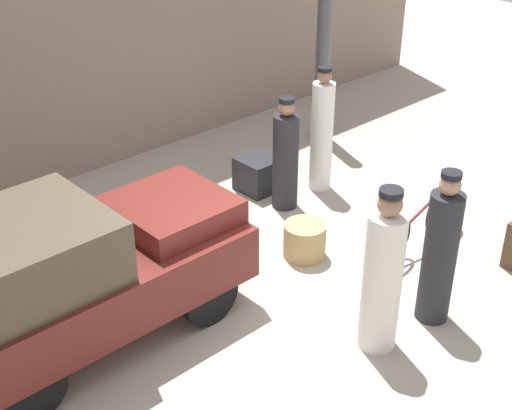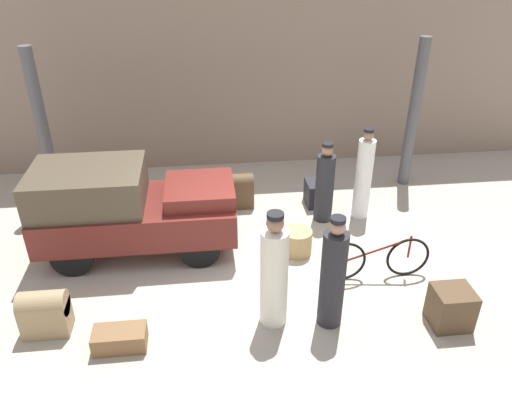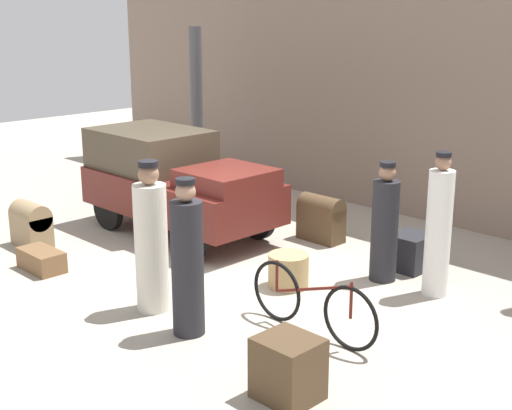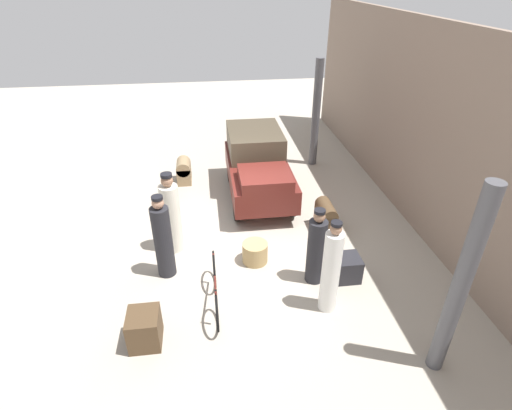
% 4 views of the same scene
% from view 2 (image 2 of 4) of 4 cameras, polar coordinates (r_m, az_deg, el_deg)
% --- Properties ---
extents(ground_plane, '(30.00, 30.00, 0.00)m').
position_cam_2_polar(ground_plane, '(8.84, -1.15, -6.07)').
color(ground_plane, '#A89E8E').
extents(station_building_facade, '(16.00, 0.15, 4.50)m').
position_cam_2_polar(station_building_facade, '(11.62, -3.26, 15.04)').
color(station_building_facade, gray).
rests_on(station_building_facade, ground).
extents(canopy_pillar_left, '(0.24, 0.24, 3.22)m').
position_cam_2_polar(canopy_pillar_left, '(10.78, -23.17, 7.96)').
color(canopy_pillar_left, '#4C4C51').
rests_on(canopy_pillar_left, ground).
extents(canopy_pillar_right, '(0.24, 0.24, 3.22)m').
position_cam_2_polar(canopy_pillar_right, '(11.25, 17.56, 9.81)').
color(canopy_pillar_right, '#4C4C51').
rests_on(canopy_pillar_right, ground).
extents(truck, '(3.38, 1.54, 1.62)m').
position_cam_2_polar(truck, '(8.90, -14.48, -0.10)').
color(truck, black).
rests_on(truck, ground).
extents(bicycle, '(1.80, 0.04, 0.77)m').
position_cam_2_polar(bicycle, '(8.41, 13.58, -6.00)').
color(bicycle, black).
rests_on(bicycle, ground).
extents(wicker_basket, '(0.53, 0.53, 0.45)m').
position_cam_2_polar(wicker_basket, '(8.90, 4.70, -4.19)').
color(wicker_basket, tan).
rests_on(wicker_basket, ground).
extents(porter_standing_middle, '(0.40, 0.40, 1.84)m').
position_cam_2_polar(porter_standing_middle, '(7.08, 2.08, -7.92)').
color(porter_standing_middle, silver).
rests_on(porter_standing_middle, ground).
extents(porter_carrying_trunk, '(0.32, 0.32, 1.85)m').
position_cam_2_polar(porter_carrying_trunk, '(9.89, 12.19, 3.16)').
color(porter_carrying_trunk, white).
rests_on(porter_carrying_trunk, ground).
extents(porter_with_bicycle, '(0.36, 0.36, 1.62)m').
position_cam_2_polar(porter_with_bicycle, '(9.70, 7.85, 2.21)').
color(porter_with_bicycle, '#232328').
rests_on(porter_with_bicycle, ground).
extents(conductor_in_dark_uniform, '(0.36, 0.36, 1.79)m').
position_cam_2_polar(conductor_in_dark_uniform, '(7.15, 8.77, -8.08)').
color(conductor_in_dark_uniform, '#232328').
rests_on(conductor_in_dark_uniform, ground).
extents(trunk_wicker_pale, '(0.73, 0.39, 0.29)m').
position_cam_2_polar(trunk_wicker_pale, '(7.37, -15.30, -14.51)').
color(trunk_wicker_pale, brown).
rests_on(trunk_wicker_pale, ground).
extents(trunk_barrel_dark, '(0.65, 0.40, 0.69)m').
position_cam_2_polar(trunk_barrel_dark, '(7.81, -23.00, -11.19)').
color(trunk_barrel_dark, '#937A56').
rests_on(trunk_barrel_dark, ground).
extents(suitcase_small_leather, '(0.50, 0.56, 0.51)m').
position_cam_2_polar(suitcase_small_leather, '(10.46, 7.10, 1.38)').
color(suitcase_small_leather, '#232328').
rests_on(suitcase_small_leather, ground).
extents(suitcase_tan_flat, '(0.72, 0.36, 0.73)m').
position_cam_2_polar(suitcase_tan_flat, '(10.23, -2.34, 1.74)').
color(suitcase_tan_flat, '#4C3823').
rests_on(suitcase_tan_flat, ground).
extents(trunk_large_brown, '(0.56, 0.51, 0.61)m').
position_cam_2_polar(trunk_large_brown, '(7.89, 21.39, -10.83)').
color(trunk_large_brown, '#4C3823').
rests_on(trunk_large_brown, ground).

